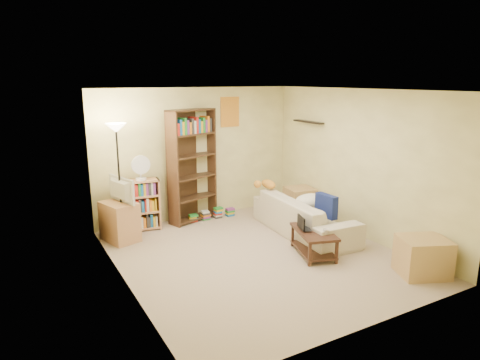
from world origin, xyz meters
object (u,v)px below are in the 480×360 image
object	(u,v)px
mug	(326,232)
end_cabinet	(423,257)
desk_fan	(141,167)
tv_stand	(120,222)
laptop	(309,228)
coffee_table	(314,239)
floor_lamp	(117,148)
tall_bookshelf	(192,163)
short_bookshelf	(139,205)
sofa	(304,215)
television	(118,190)
side_table	(300,202)
tabby_cat	(267,184)

from	to	relation	value
mug	end_cabinet	bearing A→B (deg)	-52.25
desk_fan	tv_stand	bearing A→B (deg)	-148.69
laptop	mug	world-z (taller)	mug
coffee_table	floor_lamp	bearing A→B (deg)	156.89
coffee_table	laptop	bearing A→B (deg)	128.15
tall_bookshelf	short_bookshelf	xyz separation A→B (m)	(-1.05, -0.03, -0.66)
tv_stand	tall_bookshelf	bearing A→B (deg)	-2.16
sofa	desk_fan	world-z (taller)	desk_fan
television	desk_fan	world-z (taller)	desk_fan
mug	floor_lamp	world-z (taller)	floor_lamp
mug	short_bookshelf	xyz separation A→B (m)	(-2.06, 2.62, 0.03)
laptop	tall_bookshelf	xyz separation A→B (m)	(-0.93, 2.34, 0.71)
sofa	coffee_table	xyz separation A→B (m)	(-0.45, -0.84, -0.07)
television	side_table	xyz separation A→B (m)	(3.39, -0.45, -0.58)
tabby_cat	side_table	world-z (taller)	tabby_cat
floor_lamp	end_cabinet	bearing A→B (deg)	-45.66
laptop	tabby_cat	bearing A→B (deg)	14.64
sofa	tabby_cat	xyz separation A→B (m)	(-0.23, 0.86, 0.41)
sofa	short_bookshelf	world-z (taller)	short_bookshelf
television	short_bookshelf	bearing A→B (deg)	-68.28
end_cabinet	floor_lamp	bearing A→B (deg)	134.34
coffee_table	desk_fan	bearing A→B (deg)	147.35
coffee_table	laptop	size ratio (longest dim) A/B	2.76
television	desk_fan	bearing A→B (deg)	-74.99
coffee_table	short_bookshelf	distance (m)	3.14
desk_fan	laptop	bearing A→B (deg)	-49.64
television	end_cabinet	distance (m)	4.75
coffee_table	television	size ratio (longest dim) A/B	1.37
side_table	floor_lamp	bearing A→B (deg)	172.13
end_cabinet	mug	bearing A→B (deg)	127.75
mug	short_bookshelf	size ratio (longest dim) A/B	0.14
coffee_table	desk_fan	size ratio (longest dim) A/B	2.23
tv_stand	side_table	world-z (taller)	tv_stand
laptop	side_table	world-z (taller)	side_table
tall_bookshelf	mug	bearing A→B (deg)	-87.19
television	tv_stand	bearing A→B (deg)	-0.00
coffee_table	tall_bookshelf	size ratio (longest dim) A/B	0.47
laptop	mug	xyz separation A→B (m)	(0.08, -0.31, 0.03)
mug	tabby_cat	bearing A→B (deg)	84.71
mug	sofa	bearing A→B (deg)	68.77
laptop	floor_lamp	xyz separation A→B (m)	(-2.37, 1.98, 1.16)
sofa	side_table	xyz separation A→B (m)	(0.49, 0.77, -0.03)
mug	desk_fan	xyz separation A→B (m)	(-2.00, 2.57, 0.72)
tv_stand	end_cabinet	size ratio (longest dim) A/B	1.04
tv_stand	end_cabinet	xyz separation A→B (m)	(3.32, -3.35, -0.07)
coffee_table	tv_stand	distance (m)	3.20
tall_bookshelf	short_bookshelf	world-z (taller)	tall_bookshelf
tall_bookshelf	end_cabinet	bearing A→B (deg)	-81.74
laptop	tv_stand	world-z (taller)	tv_stand
tall_bookshelf	end_cabinet	xyz separation A→B (m)	(1.84, -3.72, -0.85)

